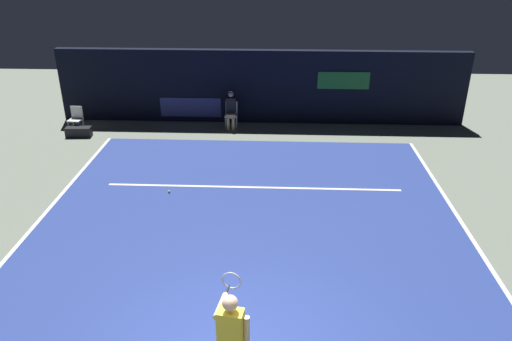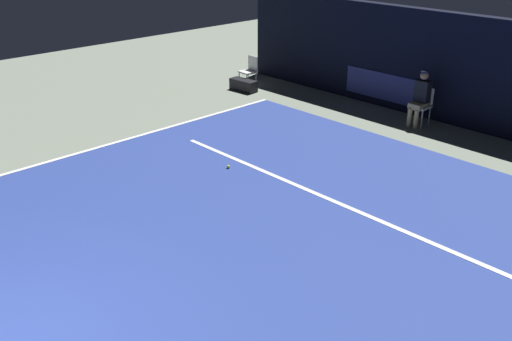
{
  "view_description": "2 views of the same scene",
  "coord_description": "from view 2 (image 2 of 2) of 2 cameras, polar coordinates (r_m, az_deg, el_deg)",
  "views": [
    {
      "loc": [
        0.6,
        -5.69,
        6.01
      ],
      "look_at": [
        0.1,
        5.49,
        0.75
      ],
      "focal_mm": 34.41,
      "sensor_mm": 36.0,
      "label": 1
    },
    {
      "loc": [
        5.73,
        -1.17,
        4.64
      ],
      "look_at": [
        -0.39,
        4.65,
        0.84
      ],
      "focal_mm": 39.98,
      "sensor_mm": 36.0,
      "label": 2
    }
  ],
  "objects": [
    {
      "name": "ground_plane",
      "position": [
        9.11,
        -0.41,
        -6.39
      ],
      "size": [
        29.42,
        29.42,
        0.0
      ],
      "primitive_type": "plane",
      "color": "gray"
    },
    {
      "name": "court_surface",
      "position": [
        9.11,
        -0.41,
        -6.36
      ],
      "size": [
        10.07,
        10.37,
        0.01
      ],
      "primitive_type": "cube",
      "color": "navy",
      "rests_on": "ground"
    },
    {
      "name": "line_sideline_right",
      "position": [
        12.84,
        -15.82,
        2.15
      ],
      "size": [
        0.1,
        10.37,
        0.01
      ],
      "primitive_type": "cube",
      "color": "white",
      "rests_on": "court_surface"
    },
    {
      "name": "line_service",
      "position": [
        10.28,
        6.99,
        -2.72
      ],
      "size": [
        7.85,
        0.1,
        0.01
      ],
      "primitive_type": "cube",
      "color": "white",
      "rests_on": "court_surface"
    },
    {
      "name": "back_wall",
      "position": [
        14.18,
        21.5,
        8.91
      ],
      "size": [
        14.45,
        0.33,
        2.6
      ],
      "color": "black",
      "rests_on": "ground"
    },
    {
      "name": "line_judge_on_chair",
      "position": [
        14.14,
        16.14,
        7.02
      ],
      "size": [
        0.44,
        0.53,
        1.32
      ],
      "color": "white",
      "rests_on": "ground"
    },
    {
      "name": "courtside_chair_near",
      "position": [
        16.94,
        -0.64,
        10.08
      ],
      "size": [
        0.48,
        0.45,
        0.88
      ],
      "color": "white",
      "rests_on": "ground"
    },
    {
      "name": "tennis_ball",
      "position": [
        11.38,
        -2.79,
        0.39
      ],
      "size": [
        0.07,
        0.07,
        0.07
      ],
      "primitive_type": "sphere",
      "color": "#CCE033",
      "rests_on": "court_surface"
    },
    {
      "name": "equipment_bag",
      "position": [
        16.59,
        -1.26,
        8.54
      ],
      "size": [
        0.86,
        0.38,
        0.32
      ],
      "primitive_type": "cube",
      "rotation": [
        0.0,
        0.0,
        0.07
      ],
      "color": "black",
      "rests_on": "ground"
    }
  ]
}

